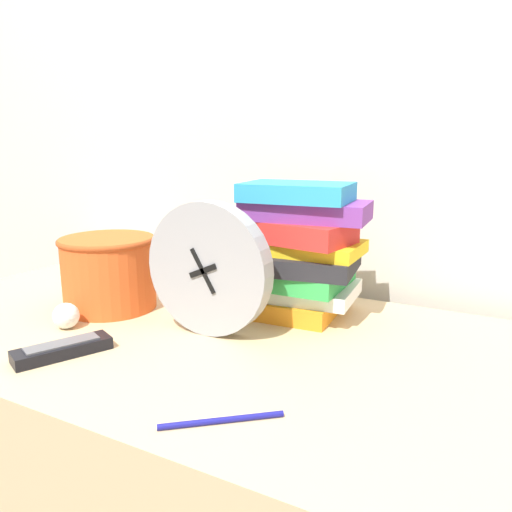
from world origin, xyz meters
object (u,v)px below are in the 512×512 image
(tv_remote, at_px, (63,349))
(pen, at_px, (222,420))
(desk_clock, at_px, (208,269))
(crumpled_paper_ball, at_px, (66,316))
(book_stack, at_px, (301,253))
(basket, at_px, (109,270))

(tv_remote, relative_size, pen, 1.26)
(desk_clock, xyz_separation_m, crumpled_paper_ball, (-0.25, -0.11, -0.10))
(tv_remote, xyz_separation_m, pen, (0.34, -0.05, -0.01))
(desk_clock, xyz_separation_m, tv_remote, (-0.16, -0.20, -0.11))
(desk_clock, relative_size, tv_remote, 1.52)
(desk_clock, relative_size, pen, 1.92)
(pen, bearing_deg, crumpled_paper_ball, 162.18)
(crumpled_paper_ball, relative_size, pen, 0.38)
(tv_remote, bearing_deg, crumpled_paper_ball, 135.77)
(book_stack, bearing_deg, tv_remote, -126.15)
(desk_clock, height_order, basket, desk_clock)
(basket, height_order, crumpled_paper_ball, basket)
(book_stack, distance_m, basket, 0.40)
(basket, relative_size, tv_remote, 1.24)
(tv_remote, distance_m, crumpled_paper_ball, 0.13)
(basket, height_order, pen, basket)
(book_stack, height_order, basket, book_stack)
(book_stack, height_order, tv_remote, book_stack)
(desk_clock, bearing_deg, pen, -53.66)
(crumpled_paper_ball, bearing_deg, book_stack, 37.31)
(crumpled_paper_ball, bearing_deg, basket, 96.20)
(tv_remote, bearing_deg, desk_clock, 51.39)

